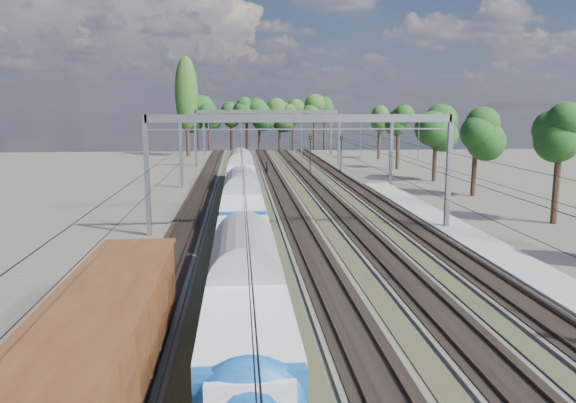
{
  "coord_description": "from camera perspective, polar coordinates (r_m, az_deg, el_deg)",
  "views": [
    {
      "loc": [
        -4.69,
        -11.98,
        9.61
      ],
      "look_at": [
        -1.21,
        27.78,
        2.8
      ],
      "focal_mm": 35.0,
      "sensor_mm": 36.0,
      "label": 1
    }
  ],
  "objects": [
    {
      "name": "track_bed",
      "position": [
        57.96,
        -0.3,
        0.24
      ],
      "size": [
        21.0,
        130.0,
        0.34
      ],
      "color": "#47423A",
      "rests_on": "ground"
    },
    {
      "name": "signal_near",
      "position": [
        76.02,
        2.28,
        5.23
      ],
      "size": [
        0.36,
        0.33,
        5.88
      ],
      "rotation": [
        0.0,
        0.0,
        -0.01
      ],
      "color": "black",
      "rests_on": "ground"
    },
    {
      "name": "poplar",
      "position": [
        110.44,
        -10.29,
        10.71
      ],
      "size": [
        4.4,
        4.4,
        19.04
      ],
      "color": "black",
      "rests_on": "ground"
    },
    {
      "name": "signal_far",
      "position": [
        79.32,
        5.42,
        5.28
      ],
      "size": [
        0.37,
        0.33,
        5.67
      ],
      "rotation": [
        0.0,
        0.0,
        0.09
      ],
      "color": "black",
      "rests_on": "ground"
    },
    {
      "name": "emu_train",
      "position": [
        44.67,
        -4.7,
        0.61
      ],
      "size": [
        3.01,
        63.71,
        4.41
      ],
      "color": "black",
      "rests_on": "ground"
    },
    {
      "name": "worker",
      "position": [
        79.59,
        -2.16,
        3.43
      ],
      "size": [
        0.63,
        0.79,
        1.9
      ],
      "primitive_type": "imported",
      "rotation": [
        0.0,
        0.0,
        1.86
      ],
      "color": "black",
      "rests_on": "ground"
    },
    {
      "name": "catenary",
      "position": [
        64.95,
        -0.57,
        6.85
      ],
      "size": [
        25.65,
        130.0,
        9.0
      ],
      "color": "gray",
      "rests_on": "ground"
    },
    {
      "name": "platform",
      "position": [
        37.3,
        21.89,
        -5.73
      ],
      "size": [
        3.0,
        70.0,
        0.3
      ],
      "primitive_type": "cube",
      "color": "gray",
      "rests_on": "ground"
    },
    {
      "name": "freight_boxcar",
      "position": [
        18.92,
        -18.27,
        -13.58
      ],
      "size": [
        3.02,
        14.59,
        3.76
      ],
      "color": "black",
      "rests_on": "ground"
    },
    {
      "name": "tree_belt",
      "position": [
        110.16,
        -0.55,
        8.78
      ],
      "size": [
        38.72,
        99.69,
        11.95
      ],
      "color": "black",
      "rests_on": "ground"
    }
  ]
}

